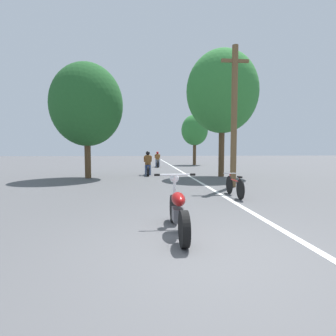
{
  "coord_description": "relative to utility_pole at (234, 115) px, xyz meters",
  "views": [
    {
      "loc": [
        -0.87,
        -3.82,
        1.51
      ],
      "look_at": [
        -0.08,
        4.82,
        0.9
      ],
      "focal_mm": 28.0,
      "sensor_mm": 36.0,
      "label": 1
    }
  ],
  "objects": [
    {
      "name": "roadside_tree_left",
      "position": [
        -6.56,
        3.98,
        0.97
      ],
      "size": [
        3.76,
        3.38,
        6.02
      ],
      "color": "#513A23",
      "rests_on": "ground"
    },
    {
      "name": "motorcycle_rider_lead",
      "position": [
        -3.36,
        5.3,
        -2.34
      ],
      "size": [
        0.5,
        1.99,
        1.43
      ],
      "color": "black",
      "rests_on": "ground"
    },
    {
      "name": "motorcycle_foreground",
      "position": [
        -2.97,
        -5.57,
        -2.46
      ],
      "size": [
        0.82,
        1.99,
        1.03
      ],
      "color": "black",
      "rests_on": "ground"
    },
    {
      "name": "bicycle_parked",
      "position": [
        -0.69,
        -2.14,
        -2.54
      ],
      "size": [
        0.44,
        1.65,
        0.72
      ],
      "color": "black",
      "rests_on": "ground"
    },
    {
      "name": "lane_stripe_edge",
      "position": [
        -1.01,
        6.39,
        -2.88
      ],
      "size": [
        0.14,
        48.0,
        0.01
      ],
      "primitive_type": "cube",
      "color": "white",
      "rests_on": "ground"
    },
    {
      "name": "roadside_tree_right_near",
      "position": [
        0.76,
        4.18,
        1.83
      ],
      "size": [
        3.98,
        3.58,
        7.01
      ],
      "color": "#513A23",
      "rests_on": "ground"
    },
    {
      "name": "utility_pole",
      "position": [
        0.0,
        0.0,
        0.0
      ],
      "size": [
        1.1,
        0.24,
        5.59
      ],
      "color": "brown",
      "rests_on": "ground"
    },
    {
      "name": "motorcycle_rider_far",
      "position": [
        -2.41,
        12.53,
        -2.37
      ],
      "size": [
        0.5,
        2.03,
        1.35
      ],
      "color": "black",
      "rests_on": "ground"
    },
    {
      "name": "ground_plane",
      "position": [
        -2.71,
        -6.43,
        -2.88
      ],
      "size": [
        120.0,
        120.0,
        0.0
      ],
      "primitive_type": "plane",
      "color": "#515154"
    },
    {
      "name": "roadside_tree_right_far",
      "position": [
        1.41,
        15.4,
        0.53
      ],
      "size": [
        2.62,
        2.36,
        4.95
      ],
      "color": "#513A23",
      "rests_on": "ground"
    }
  ]
}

